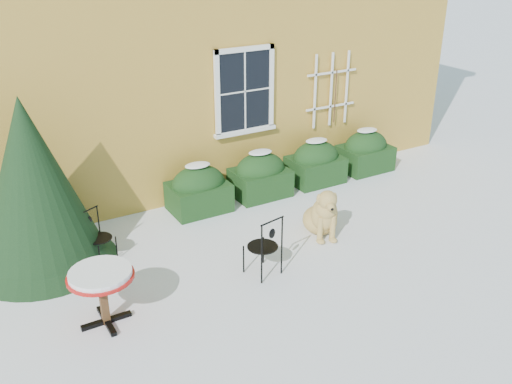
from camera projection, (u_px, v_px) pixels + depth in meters
ground at (289, 270)px, 8.62m from camera, size 80.00×80.00×0.00m
house at (121, 3)px, 12.79m from camera, size 12.40×8.40×6.40m
hedge_row at (289, 169)px, 11.22m from camera, size 4.95×0.80×0.91m
evergreen_shrub at (35, 200)px, 8.40m from camera, size 2.17×2.17×2.63m
bistro_table at (101, 280)px, 7.18m from camera, size 0.85×0.85×0.79m
patio_chair_near at (265, 246)px, 8.33m from camera, size 0.50×0.50×0.96m
patio_chair_far at (97, 236)px, 8.73m from camera, size 0.49×0.49×0.83m
dog at (323, 215)px, 9.46m from camera, size 0.76×0.99×0.92m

